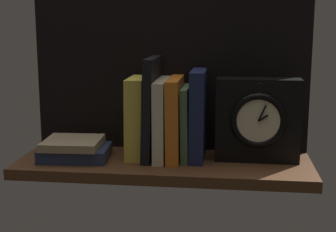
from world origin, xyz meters
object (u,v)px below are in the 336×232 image
object	(u,v)px
book_orange_pandolfini	(175,118)
book_green_romantic	(186,123)
book_cream_twain	(162,119)
framed_clock	(258,120)
book_stack_side	(75,149)
book_navy_bierce	(198,115)
book_black_skeptic	(151,108)
book_yellow_seinlanguage	(137,117)

from	to	relation	value
book_orange_pandolfini	book_green_romantic	xyz separation A→B (cm)	(2.62, 0.00, -1.00)
book_cream_twain	framed_clock	world-z (taller)	framed_clock
book_orange_pandolfini	book_stack_side	bearing A→B (deg)	-169.93
book_orange_pandolfini	book_stack_side	size ratio (longest dim) A/B	1.14
book_navy_bierce	book_orange_pandolfini	bearing A→B (deg)	180.00
book_orange_pandolfini	framed_clock	world-z (taller)	framed_clock
book_navy_bierce	book_cream_twain	bearing A→B (deg)	180.00
book_black_skeptic	book_cream_twain	distance (cm)	3.71
book_yellow_seinlanguage	book_cream_twain	xyz separation A→B (cm)	(6.06, 0.00, -0.18)
book_orange_pandolfini	book_navy_bierce	world-z (taller)	book_navy_bierce
book_yellow_seinlanguage	book_stack_side	xyz separation A→B (cm)	(-14.54, -4.20, -7.28)
book_navy_bierce	framed_clock	xyz separation A→B (cm)	(13.87, -0.20, -0.79)
book_cream_twain	framed_clock	bearing A→B (deg)	-0.51
book_green_romantic	framed_clock	size ratio (longest dim) A/B	0.89
book_yellow_seinlanguage	book_black_skeptic	size ratio (longest dim) A/B	0.80
book_orange_pandolfini	book_cream_twain	bearing A→B (deg)	180.00
book_black_skeptic	book_green_romantic	xyz separation A→B (cm)	(8.37, 0.00, -3.39)
framed_clock	book_yellow_seinlanguage	bearing A→B (deg)	179.60
book_yellow_seinlanguage	book_green_romantic	size ratio (longest dim) A/B	1.11
book_black_skeptic	book_green_romantic	world-z (taller)	book_black_skeptic
book_navy_bierce	book_stack_side	size ratio (longest dim) A/B	1.26
book_green_romantic	book_stack_side	bearing A→B (deg)	-170.92
book_cream_twain	framed_clock	xyz separation A→B (cm)	(22.37, -0.20, 0.35)
book_cream_twain	book_yellow_seinlanguage	bearing A→B (deg)	180.00
book_black_skeptic	book_orange_pandolfini	bearing A→B (deg)	0.00
book_yellow_seinlanguage	book_navy_bierce	xyz separation A→B (cm)	(14.56, 0.00, 0.96)
book_black_skeptic	framed_clock	size ratio (longest dim) A/B	1.24
book_cream_twain	framed_clock	distance (cm)	22.37
book_orange_pandolfini	book_navy_bierce	distance (cm)	5.50
book_black_skeptic	book_stack_side	world-z (taller)	book_black_skeptic
book_green_romantic	book_black_skeptic	bearing A→B (deg)	180.00
book_yellow_seinlanguage	book_orange_pandolfini	xyz separation A→B (cm)	(9.14, 0.00, 0.01)
book_black_skeptic	book_orange_pandolfini	xyz separation A→B (cm)	(5.75, 0.00, -2.40)
book_yellow_seinlanguage	framed_clock	size ratio (longest dim) A/B	0.99
book_navy_bierce	book_green_romantic	bearing A→B (deg)	180.00
book_orange_pandolfini	book_stack_side	xyz separation A→B (cm)	(-23.68, -4.20, -7.28)
book_black_skeptic	book_navy_bierce	xyz separation A→B (cm)	(11.16, 0.00, -1.44)
book_cream_twain	book_green_romantic	world-z (taller)	book_cream_twain
book_cream_twain	book_stack_side	xyz separation A→B (cm)	(-20.60, -4.20, -7.10)
book_cream_twain	book_orange_pandolfini	xyz separation A→B (cm)	(3.08, 0.00, 0.19)
book_cream_twain	book_green_romantic	xyz separation A→B (cm)	(5.70, 0.00, -0.81)
book_yellow_seinlanguage	book_navy_bierce	bearing A→B (deg)	0.00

